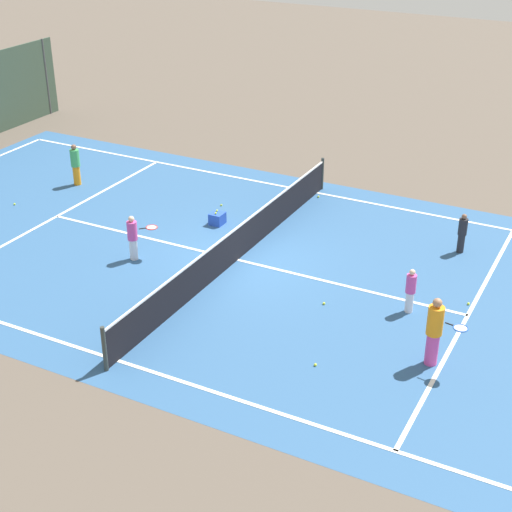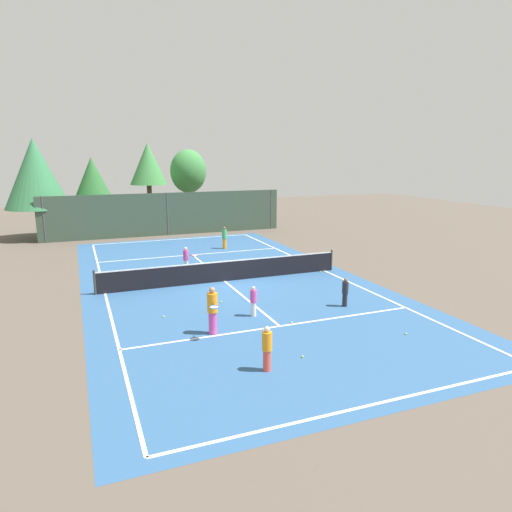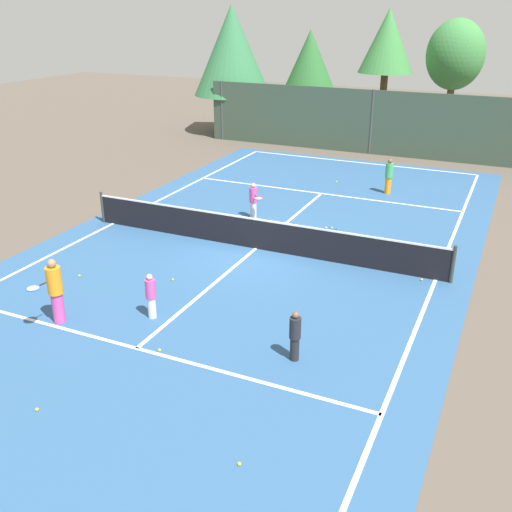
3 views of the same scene
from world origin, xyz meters
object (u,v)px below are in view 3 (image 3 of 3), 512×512
tennis_ball_0 (239,464)px  tennis_ball_5 (159,350)px  player_3 (295,335)px  ball_crate (329,234)px  player_0 (254,200)px  player_1 (55,290)px  tennis_ball_1 (336,182)px  player_4 (151,296)px  tennis_ball_4 (422,280)px  tennis_ball_6 (173,280)px  tennis_ball_7 (37,409)px  player_5 (389,176)px  tennis_ball_2 (371,238)px  tennis_ball_3 (79,276)px

tennis_ball_0 → tennis_ball_5: bearing=142.6°
player_3 → ball_crate: 7.21m
player_0 → tennis_ball_0: player_0 is taller
ball_crate → player_1: bearing=-118.2°
player_1 → tennis_ball_1: player_1 is taller
player_4 → tennis_ball_1: 13.28m
tennis_ball_4 → player_1: bearing=-141.7°
player_1 → player_4: bearing=30.3°
tennis_ball_1 → tennis_ball_6: size_ratio=1.00×
player_0 → tennis_ball_7: 11.58m
player_3 → player_0: bearing=120.3°
ball_crate → tennis_ball_6: ball_crate is taller
player_0 → player_4: (0.78, -7.60, -0.08)m
tennis_ball_4 → player_3: bearing=-109.4°
player_3 → player_4: bearing=175.8°
player_4 → tennis_ball_5: size_ratio=17.69×
tennis_ball_4 → tennis_ball_1: bearing=121.2°
tennis_ball_4 → tennis_ball_5: same height
tennis_ball_0 → tennis_ball_6: (-4.79, 5.59, 0.00)m
player_5 → player_3: bearing=-85.9°
tennis_ball_2 → tennis_ball_6: bearing=-128.1°
tennis_ball_5 → tennis_ball_2: bearing=73.4°
ball_crate → tennis_ball_1: 6.74m
player_3 → tennis_ball_1: size_ratio=17.68×
tennis_ball_0 → tennis_ball_4: bearing=80.0°
tennis_ball_2 → player_5: bearing=97.1°
ball_crate → player_4: bearing=-108.8°
player_1 → tennis_ball_4: bearing=38.3°
tennis_ball_1 → tennis_ball_3: bearing=-107.0°
tennis_ball_0 → tennis_ball_5: (-3.13, 2.39, 0.00)m
player_3 → tennis_ball_5: 3.03m
player_5 → tennis_ball_0: bearing=-85.6°
tennis_ball_0 → tennis_ball_2: size_ratio=1.00×
player_0 → tennis_ball_4: size_ratio=19.74×
tennis_ball_5 → tennis_ball_1: bearing=91.8°
tennis_ball_3 → tennis_ball_5: same height
player_3 → player_5: bearing=94.1°
player_5 → player_4: bearing=-103.0°
tennis_ball_6 → tennis_ball_7: size_ratio=1.00×
tennis_ball_2 → tennis_ball_1: bearing=116.9°
tennis_ball_1 → tennis_ball_3: (-3.73, -12.16, 0.00)m
player_0 → player_1: (-1.14, -8.72, 0.17)m
ball_crate → tennis_ball_4: bearing=-29.7°
tennis_ball_5 → tennis_ball_7: same height
player_1 → tennis_ball_6: bearing=67.7°
player_1 → ball_crate: bearing=61.8°
player_4 → tennis_ball_4: 7.45m
tennis_ball_2 → tennis_ball_4: size_ratio=1.00×
tennis_ball_0 → tennis_ball_7: same height
tennis_ball_0 → tennis_ball_7: 4.10m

